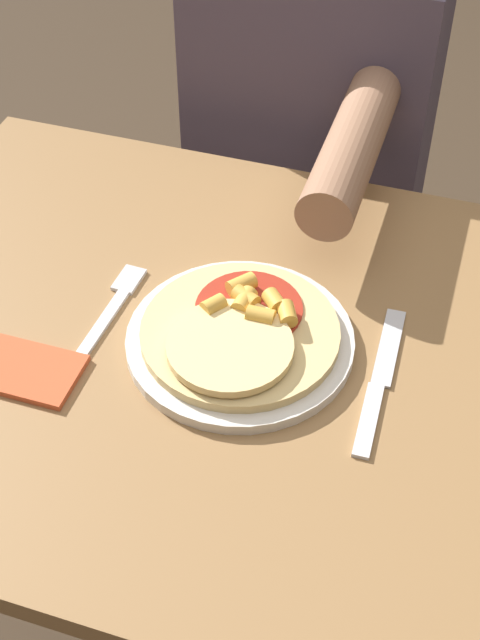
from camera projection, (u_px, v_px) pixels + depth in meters
The scene contains 7 objects.
dining_table at pixel (274, 436), 1.09m from camera, with size 1.06×0.71×0.78m.
plate at pixel (240, 341), 1.00m from camera, with size 0.26×0.26×0.01m.
pizza at pixel (239, 331), 0.99m from camera, with size 0.22×0.22×0.04m.
fork at pixel (112, 308), 1.05m from camera, with size 0.03×0.18×0.00m.
knife at pixel (379, 382), 0.97m from camera, with size 0.03×0.22×0.00m.
napkin at pixel (29, 371), 0.98m from camera, with size 0.11×0.08×0.01m.
person_diner at pixel (311, 150), 1.46m from camera, with size 0.37×0.52×1.16m.
Camera 1 is at (0.17, -0.66, 1.51)m, focal length 50.00 mm.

